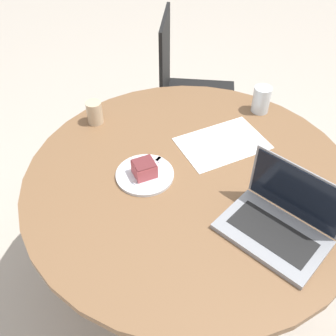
{
  "coord_description": "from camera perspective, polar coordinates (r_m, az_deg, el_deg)",
  "views": [
    {
      "loc": [
        -0.5,
        -0.91,
        1.75
      ],
      "look_at": [
        -0.08,
        0.03,
        0.76
      ],
      "focal_mm": 42.0,
      "sensor_mm": 36.0,
      "label": 1
    }
  ],
  "objects": [
    {
      "name": "cake_slice",
      "position": [
        1.43,
        -3.46,
        -0.08
      ],
      "size": [
        0.08,
        0.07,
        0.06
      ],
      "rotation": [
        0.0,
        0.0,
        6.28
      ],
      "color": "#B74C51",
      "rests_on": "plate"
    },
    {
      "name": "laptop",
      "position": [
        1.31,
        15.74,
        -7.72
      ],
      "size": [
        0.33,
        0.39,
        0.22
      ],
      "rotation": [
        0.0,
        0.0,
        8.26
      ],
      "color": "gray",
      "rests_on": "dining_table"
    },
    {
      "name": "fork",
      "position": [
        1.47,
        -2.61,
        0.14
      ],
      "size": [
        0.16,
        0.11,
        0.0
      ],
      "rotation": [
        0.0,
        0.0,
        6.84
      ],
      "color": "silver",
      "rests_on": "plate"
    },
    {
      "name": "dining_table",
      "position": [
        1.56,
        3.17,
        -4.58
      ],
      "size": [
        1.25,
        1.25,
        0.72
      ],
      "color": "brown",
      "rests_on": "ground_plane"
    },
    {
      "name": "chair",
      "position": [
        2.35,
        2.72,
        10.77
      ],
      "size": [
        0.57,
        0.57,
        0.93
      ],
      "rotation": [
        0.0,
        0.0,
        4.19
      ],
      "color": "black",
      "rests_on": "ground_plane"
    },
    {
      "name": "paper_document",
      "position": [
        1.61,
        7.9,
        3.57
      ],
      "size": [
        0.35,
        0.24,
        0.0
      ],
      "rotation": [
        0.0,
        0.0,
        0.03
      ],
      "color": "white",
      "rests_on": "dining_table"
    },
    {
      "name": "ground_plane",
      "position": [
        2.04,
        2.51,
        -15.71
      ],
      "size": [
        12.0,
        12.0,
        0.0
      ],
      "primitive_type": "plane",
      "color": "#B7AD9E"
    },
    {
      "name": "coffee_glass",
      "position": [
        1.71,
        -10.61,
        7.92
      ],
      "size": [
        0.07,
        0.07,
        0.1
      ],
      "color": "#C6AD89",
      "rests_on": "dining_table"
    },
    {
      "name": "plate",
      "position": [
        1.46,
        -3.38,
        -0.97
      ],
      "size": [
        0.22,
        0.22,
        0.01
      ],
      "color": "silver",
      "rests_on": "dining_table"
    },
    {
      "name": "water_glass",
      "position": [
        1.79,
        13.4,
        9.64
      ],
      "size": [
        0.08,
        0.08,
        0.12
      ],
      "color": "silver",
      "rests_on": "dining_table"
    }
  ]
}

